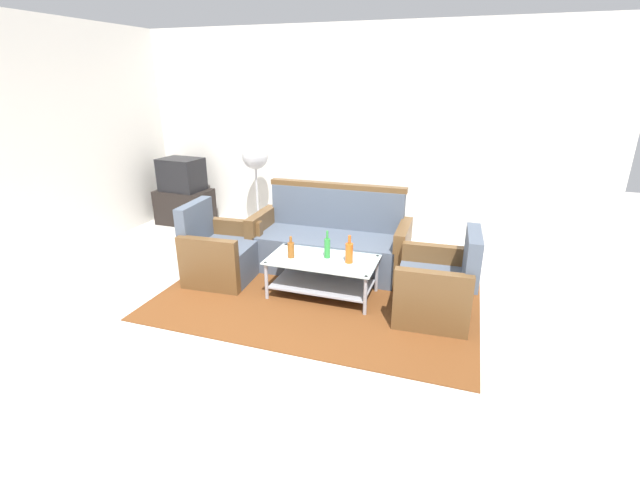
{
  "coord_description": "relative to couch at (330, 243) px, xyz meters",
  "views": [
    {
      "loc": [
        1.46,
        -3.0,
        2.14
      ],
      "look_at": [
        0.17,
        0.81,
        0.65
      ],
      "focal_mm": 24.81,
      "sensor_mm": 36.0,
      "label": 1
    }
  ],
  "objects": [
    {
      "name": "bottle_brown",
      "position": [
        -0.18,
        -0.75,
        0.18
      ],
      "size": [
        0.07,
        0.07,
        0.22
      ],
      "color": "brown",
      "rests_on": "coffee_table"
    },
    {
      "name": "bottle_orange",
      "position": [
        0.41,
        -0.69,
        0.2
      ],
      "size": [
        0.08,
        0.08,
        0.28
      ],
      "color": "#D85919",
      "rests_on": "coffee_table"
    },
    {
      "name": "couch",
      "position": [
        0.0,
        0.0,
        0.0
      ],
      "size": [
        1.81,
        0.77,
        0.96
      ],
      "rotation": [
        0.0,
        0.0,
        3.16
      ],
      "color": "#4C5666",
      "rests_on": "rug"
    },
    {
      "name": "armchair_left",
      "position": [
        -1.08,
        -0.65,
        -0.03
      ],
      "size": [
        0.74,
        0.8,
        0.85
      ],
      "rotation": [
        0.0,
        0.0,
        -1.51
      ],
      "color": "#4C5666",
      "rests_on": "rug"
    },
    {
      "name": "armchair_right",
      "position": [
        1.28,
        -0.74,
        -0.03
      ],
      "size": [
        0.73,
        0.79,
        0.85
      ],
      "rotation": [
        0.0,
        0.0,
        1.62
      ],
      "color": "#4C5666",
      "rests_on": "rug"
    },
    {
      "name": "pedestal_fan",
      "position": [
        -1.42,
        1.0,
        0.7
      ],
      "size": [
        0.36,
        0.36,
        1.27
      ],
      "color": "#2D2D33",
      "rests_on": "ground"
    },
    {
      "name": "coffee_table",
      "position": [
        0.13,
        -0.69,
        -0.04
      ],
      "size": [
        1.1,
        0.6,
        0.4
      ],
      "color": "silver",
      "rests_on": "rug"
    },
    {
      "name": "ground_plane",
      "position": [
        -0.03,
        -1.6,
        -0.32
      ],
      "size": [
        14.0,
        14.0,
        0.0
      ],
      "primitive_type": "plane",
      "color": "beige"
    },
    {
      "name": "wall_back",
      "position": [
        -0.03,
        1.46,
        1.08
      ],
      "size": [
        6.52,
        0.12,
        2.8
      ],
      "color": "silver",
      "rests_on": "ground"
    },
    {
      "name": "rug",
      "position": [
        0.1,
        -0.69,
        -0.31
      ],
      "size": [
        3.18,
        2.17,
        0.01
      ],
      "primitive_type": "cube",
      "color": "brown",
      "rests_on": "ground"
    },
    {
      "name": "bottle_green",
      "position": [
        0.17,
        -0.64,
        0.2
      ],
      "size": [
        0.06,
        0.06,
        0.29
      ],
      "color": "#2D8C38",
      "rests_on": "coffee_table"
    },
    {
      "name": "tv_stand",
      "position": [
        -2.64,
        0.95,
        -0.06
      ],
      "size": [
        0.8,
        0.5,
        0.52
      ],
      "primitive_type": "cube",
      "color": "black",
      "rests_on": "ground"
    },
    {
      "name": "cup",
      "position": [
        0.09,
        -0.79,
        0.14
      ],
      "size": [
        0.08,
        0.08,
        0.1
      ],
      "primitive_type": "cylinder",
      "color": "silver",
      "rests_on": "coffee_table"
    },
    {
      "name": "television",
      "position": [
        -2.64,
        0.95,
        0.44
      ],
      "size": [
        0.63,
        0.49,
        0.48
      ],
      "rotation": [
        0.0,
        0.0,
        3.06
      ],
      "color": "black",
      "rests_on": "tv_stand"
    }
  ]
}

